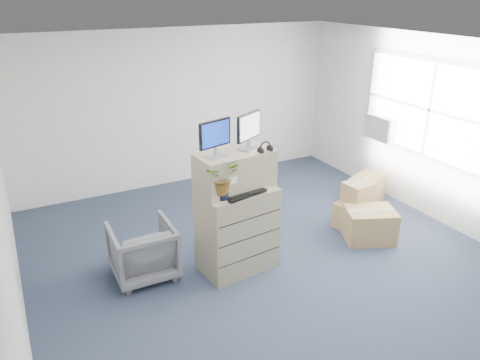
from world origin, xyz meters
The scene contains 19 objects.
ground centered at (0.00, 0.00, 0.00)m, with size 7.00×7.00×0.00m, color #263445.
wall_back centered at (0.00, 3.51, 1.40)m, with size 6.00×0.02×2.80m, color silver.
wall_right centered at (3.01, 0.00, 1.40)m, with size 0.02×7.00×2.80m, color silver.
window centered at (2.96, 0.50, 1.70)m, with size 0.07×2.72×1.52m.
ac_unit centered at (2.87, 1.40, 1.20)m, with size 0.24×0.60×0.40m, color silver.
filing_cabinet_lower centered at (-0.42, 0.37, 0.56)m, with size 0.95×0.58×1.11m, color tan.
filing_cabinet_upper centered at (-0.43, 0.42, 1.35)m, with size 0.95×0.48×0.48m, color tan.
monitor_left centered at (-0.70, 0.38, 1.84)m, with size 0.44×0.23×0.44m.
monitor_right centered at (-0.22, 0.44, 1.85)m, with size 0.42×0.27×0.46m.
headphones centered at (-0.09, 0.27, 1.64)m, with size 0.17×0.17×0.02m, color black.
keyboard centered at (-0.42, 0.21, 1.13)m, with size 0.56×0.23×0.03m, color black.
mouse centered at (-0.08, 0.30, 1.13)m, with size 0.11×0.07×0.04m, color silver.
water_bottle centered at (-0.33, 0.43, 1.25)m, with size 0.07×0.07×0.26m, color gray.
phone_dock centered at (-0.47, 0.38, 1.16)m, with size 0.06×0.05×0.13m.
external_drive centered at (-0.07, 0.49, 1.15)m, with size 0.22×0.17×0.07m, color black.
tissue_box centered at (-0.09, 0.47, 1.23)m, with size 0.24×0.12×0.09m, color #3E7FD3.
potted_plant centered at (-0.71, 0.21, 1.36)m, with size 0.46×0.49×0.43m.
office_chair centered at (-1.57, 0.76, 0.39)m, with size 0.76×0.71×0.78m, color #595A5E.
cardboard_boxes centered at (1.88, 0.56, 0.26)m, with size 1.67×1.72×0.71m.
Camera 1 is at (-2.82, -4.33, 3.46)m, focal length 35.00 mm.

